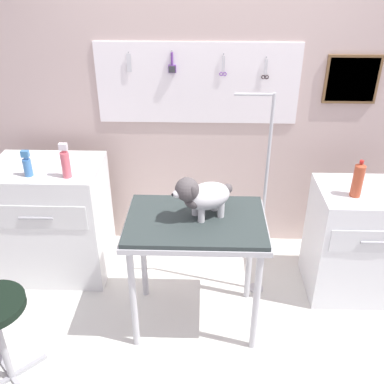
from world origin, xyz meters
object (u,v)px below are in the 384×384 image
grooming_arm (262,210)px  counter_left (54,220)px  grooming_table (196,232)px  pump_bottle_white (66,163)px  soda_bottle (358,180)px  cabinet_right (358,242)px  dog (202,195)px

grooming_arm → counter_left: 1.60m
grooming_table → grooming_arm: size_ratio=0.57×
grooming_table → pump_bottle_white: 1.01m
soda_bottle → pump_bottle_white: bearing=178.0°
grooming_arm → soda_bottle: (0.60, -0.02, 0.26)m
counter_left → pump_bottle_white: 0.64m
grooming_table → cabinet_right: size_ratio=1.03×
counter_left → soda_bottle: size_ratio=3.58×
counter_left → cabinet_right: 2.30m
dog → soda_bottle: bearing=14.9°
grooming_table → grooming_arm: grooming_arm is taller
grooming_arm → soda_bottle: size_ratio=5.93×
grooming_table → counter_left: counter_left is taller
dog → cabinet_right: dog is taller
cabinet_right → soda_bottle: bearing=-149.9°
grooming_arm → soda_bottle: bearing=-2.3°
grooming_table → cabinet_right: bearing=17.2°
dog → grooming_table: bearing=-149.5°
grooming_table → dog: bearing=30.5°
dog → counter_left: dog is taller
grooming_table → counter_left: (-1.11, 0.53, -0.28)m
cabinet_right → dog: bearing=-163.2°
cabinet_right → pump_bottle_white: 2.16m
counter_left → grooming_table: bearing=-25.3°
counter_left → grooming_arm: bearing=-7.6°
soda_bottle → grooming_arm: bearing=177.7°
counter_left → pump_bottle_white: pump_bottle_white is taller
pump_bottle_white → grooming_arm: bearing=-1.9°
cabinet_right → soda_bottle: (-0.13, -0.07, 0.55)m
dog → counter_left: size_ratio=0.42×
grooming_arm → dog: 0.58m
pump_bottle_white → soda_bottle: size_ratio=0.95×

